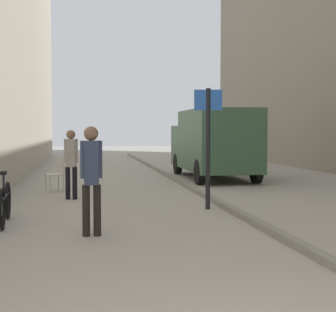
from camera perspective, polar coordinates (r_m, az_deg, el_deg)
name	(u,v)px	position (r m, az deg, el deg)	size (l,w,h in m)	color
ground_plane	(134,188)	(14.58, -3.93, -3.74)	(80.00, 80.00, 0.00)	gray
kerb_strip	(187,185)	(14.81, 2.17, -3.40)	(0.16, 40.00, 0.12)	slate
pedestrian_main_foreground	(71,159)	(12.37, -11.13, -0.39)	(0.34, 0.22, 1.71)	black
pedestrian_mid_block	(91,173)	(7.98, -8.84, -1.95)	(0.35, 0.23, 1.76)	black
delivery_van	(214,142)	(17.48, 5.28, 1.60)	(2.08, 5.34, 2.40)	#335138
street_sign_post	(208,138)	(10.62, 4.64, 2.13)	(0.60, 0.11, 2.60)	black
bicycle_leaning	(5,203)	(9.42, -18.31, -5.22)	(0.16, 1.77, 0.98)	black
cafe_chair_near_window	(57,172)	(14.12, -12.66, -1.80)	(0.58, 0.58, 0.94)	#B7B2A8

